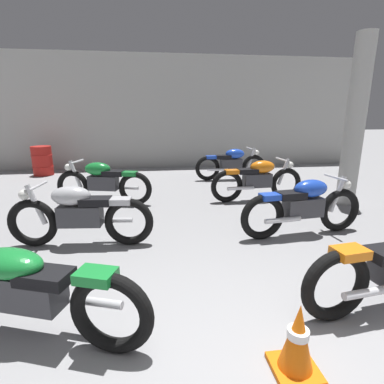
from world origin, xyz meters
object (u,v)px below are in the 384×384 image
object	(u,v)px
support_pillar	(355,123)
motorcycle_left_row_2	(103,182)
motorcycle_right_row_3	(231,163)
motorcycle_right_row_2	(258,179)
oil_drum	(42,161)
traffic_cone	(297,340)
motorcycle_right_row_1	(304,206)
motorcycle_left_row_0	(21,287)
motorcycle_left_row_1	(80,214)

from	to	relation	value
support_pillar	motorcycle_left_row_2	xyz separation A→B (m)	(-4.87, 0.61, -1.14)
support_pillar	motorcycle_right_row_3	distance (m)	3.23
support_pillar	motorcycle_right_row_2	xyz separation A→B (m)	(-1.73, 0.41, -1.14)
motorcycle_right_row_2	oil_drum	bearing A→B (deg)	147.09
support_pillar	traffic_cone	distance (m)	4.98
motorcycle_right_row_3	traffic_cone	distance (m)	6.38
motorcycle_right_row_1	traffic_cone	distance (m)	2.66
motorcycle_right_row_1	motorcycle_right_row_2	xyz separation A→B (m)	(-0.04, 1.86, 0.00)
motorcycle_left_row_0	motorcycle_right_row_2	size ratio (longest dim) A/B	1.05
motorcycle_left_row_2	traffic_cone	bearing A→B (deg)	-66.36
motorcycle_left_row_0	motorcycle_right_row_3	size ratio (longest dim) A/B	1.06
motorcycle_right_row_2	traffic_cone	distance (m)	4.37
support_pillar	motorcycle_left_row_1	distance (m)	5.21
motorcycle_right_row_2	oil_drum	xyz separation A→B (m)	(-5.34, 3.45, -0.03)
motorcycle_left_row_0	motorcycle_right_row_1	xyz separation A→B (m)	(3.26, 1.71, 0.01)
support_pillar	motorcycle_left_row_0	distance (m)	5.98
motorcycle_right_row_2	oil_drum	distance (m)	6.36
motorcycle_left_row_1	oil_drum	world-z (taller)	motorcycle_left_row_1
motorcycle_left_row_1	traffic_cone	xyz separation A→B (m)	(1.94, -2.40, -0.20)
oil_drum	traffic_cone	bearing A→B (deg)	-61.68
support_pillar	motorcycle_left_row_0	world-z (taller)	support_pillar
motorcycle_right_row_2	motorcycle_right_row_3	size ratio (longest dim) A/B	1.00
motorcycle_left_row_0	oil_drum	world-z (taller)	motorcycle_left_row_0
support_pillar	motorcycle_left_row_1	world-z (taller)	support_pillar
support_pillar	motorcycle_left_row_1	size ratio (longest dim) A/B	1.62
motorcycle_right_row_2	motorcycle_right_row_3	bearing A→B (deg)	90.09
motorcycle_left_row_1	motorcycle_left_row_0	bearing A→B (deg)	-92.12
motorcycle_right_row_1	motorcycle_right_row_3	size ratio (longest dim) A/B	1.00
support_pillar	motorcycle_right_row_2	distance (m)	2.11
support_pillar	oil_drum	distance (m)	8.14
motorcycle_right_row_1	motorcycle_left_row_0	bearing A→B (deg)	-152.32
motorcycle_left_row_1	motorcycle_left_row_2	xyz separation A→B (m)	(0.02, 2.00, 0.00)
motorcycle_left_row_1	motorcycle_right_row_1	size ratio (longest dim) A/B	1.00
motorcycle_left_row_0	motorcycle_right_row_3	xyz separation A→B (m)	(3.22, 5.64, 0.01)
motorcycle_right_row_2	traffic_cone	size ratio (longest dim) A/B	3.65
motorcycle_left_row_2	oil_drum	distance (m)	3.93
support_pillar	motorcycle_left_row_0	xyz separation A→B (m)	(-4.95, -3.16, -1.15)
support_pillar	motorcycle_right_row_1	xyz separation A→B (m)	(-1.69, -1.45, -1.14)
motorcycle_left_row_1	motorcycle_right_row_1	world-z (taller)	same
oil_drum	motorcycle_left_row_0	bearing A→B (deg)	-73.26
support_pillar	traffic_cone	world-z (taller)	support_pillar
motorcycle_left_row_2	motorcycle_right_row_1	distance (m)	3.79
motorcycle_left_row_1	traffic_cone	size ratio (longest dim) A/B	3.65
motorcycle_left_row_0	motorcycle_left_row_2	size ratio (longest dim) A/B	1.08
motorcycle_left_row_2	oil_drum	xyz separation A→B (m)	(-2.20, 3.26, -0.03)
motorcycle_left_row_2	motorcycle_right_row_2	distance (m)	3.14
traffic_cone	support_pillar	bearing A→B (deg)	52.14
support_pillar	oil_drum	bearing A→B (deg)	151.30
support_pillar	motorcycle_right_row_3	size ratio (longest dim) A/B	1.62
support_pillar	traffic_cone	bearing A→B (deg)	-127.86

